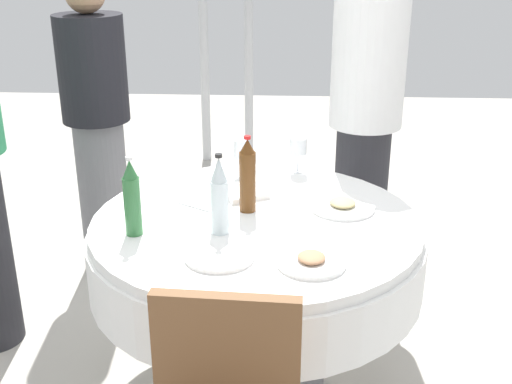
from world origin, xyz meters
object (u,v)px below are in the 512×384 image
bottle_green_right (132,199)px  plate_front (220,256)px  wine_glass_west (241,150)px  person_west (97,125)px  bottle_brown_left (247,176)px  bottle_clear_south (219,197)px  dining_table (256,255)px  plate_mid (343,206)px  plate_near (311,261)px  person_left (365,128)px  wine_glass_outer (298,148)px

bottle_green_right → plate_front: (-0.16, -0.32, -0.13)m
wine_glass_west → person_west: size_ratio=0.10×
bottle_brown_left → bottle_clear_south: size_ratio=1.02×
dining_table → bottle_brown_left: (0.08, 0.04, 0.29)m
plate_front → person_west: (1.28, 0.76, 0.07)m
bottle_green_right → person_west: 1.20m
plate_mid → plate_front: size_ratio=1.07×
plate_mid → plate_front: (-0.43, 0.43, -0.00)m
plate_near → person_west: bearing=39.1°
dining_table → plate_near: (-0.34, -0.20, 0.16)m
person_left → bottle_clear_south: bearing=-92.2°
wine_glass_outer → person_west: person_west is taller
person_west → bottle_green_right: bearing=-110.3°
person_left → person_west: size_ratio=1.06×
bottle_green_right → plate_near: size_ratio=1.29×
bottle_green_right → bottle_brown_left: bottle_brown_left is taller
wine_glass_outer → bottle_clear_south: bearing=156.3°
person_left → plate_near: bearing=-72.5°
dining_table → person_west: 1.32m
plate_near → person_left: person_left is taller
plate_mid → plate_near: (-0.46, 0.13, 0.00)m
person_left → person_west: 1.35m
plate_near → bottle_brown_left: bearing=28.9°
wine_glass_outer → plate_near: 0.87m
dining_table → person_west: size_ratio=0.81×
dining_table → person_west: (0.96, 0.87, 0.23)m
plate_mid → person_west: 1.47m
wine_glass_west → wine_glass_outer: (0.06, -0.25, -0.00)m
plate_mid → plate_front: 0.61m
wine_glass_west → plate_near: size_ratio=0.73×
bottle_green_right → bottle_brown_left: 0.45m
person_left → dining_table: bearing=-90.0°
plate_near → person_west: (1.31, 1.06, 0.06)m
bottle_green_right → wine_glass_outer: bottle_green_right is taller
bottle_green_right → person_left: (0.92, -0.90, -0.00)m
bottle_green_right → wine_glass_west: (0.61, -0.33, -0.02)m
wine_glass_west → plate_front: size_ratio=0.71×
wine_glass_outer → person_left: bearing=-51.1°
bottle_green_right → bottle_clear_south: size_ratio=0.98×
wine_glass_outer → plate_mid: size_ratio=0.63×
plate_front → bottle_green_right: bearing=62.7°
plate_near → plate_front: 0.30m
dining_table → plate_front: 0.37m
plate_near → plate_front: size_ratio=0.97×
bottle_brown_left → person_left: 0.87m
plate_near → wine_glass_west: bearing=19.7°
person_left → plate_front: bearing=-86.5°
plate_front → bottle_brown_left: bearing=-9.9°
wine_glass_west → bottle_brown_left: bearing=-171.9°
dining_table → bottle_brown_left: bottle_brown_left is taller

